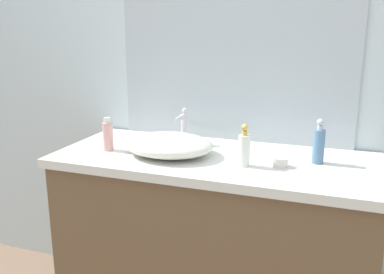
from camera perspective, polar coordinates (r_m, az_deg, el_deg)
The scene contains 9 objects.
bathroom_wall_rear at distance 2.02m, azimuth 8.46°, elevation 11.79°, with size 6.00×0.06×2.60m, color silver.
vanity_counter at distance 1.97m, azimuth 2.90°, elevation -14.62°, with size 1.36×0.59×0.86m.
wall_mirror_panel at distance 2.00m, azimuth 5.80°, elevation 14.72°, with size 1.12×0.01×1.07m, color #B2BCC6.
sink_basin at distance 1.80m, azimuth -3.19°, elevation -1.05°, with size 0.39×0.31×0.09m, color silver.
faucet at distance 1.94m, azimuth -1.26°, elevation 1.88°, with size 0.03×0.14×0.17m.
soap_dispenser at distance 1.76m, azimuth 16.77°, elevation -0.97°, with size 0.05×0.05×0.18m.
lotion_bottle at distance 1.66m, azimuth 7.07°, elevation -1.56°, with size 0.05×0.05×0.17m.
perfume_bottle at distance 1.90m, azimuth -11.31°, elevation 0.21°, with size 0.04×0.04×0.15m.
candle_jar at distance 1.69m, azimuth 11.83°, elevation -3.34°, with size 0.06×0.06×0.04m, color silver.
Camera 1 is at (0.40, -1.25, 1.40)m, focal length 39.44 mm.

